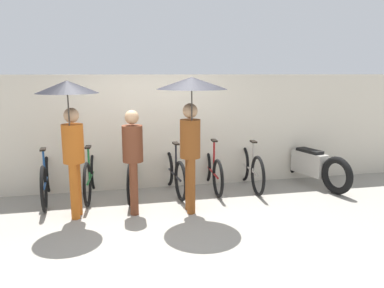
% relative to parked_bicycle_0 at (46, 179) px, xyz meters
% --- Properties ---
extents(ground_plane, '(30.00, 30.00, 0.00)m').
position_rel_parked_bicycle_0_xyz_m(ground_plane, '(1.87, -1.47, -0.39)').
color(ground_plane, gray).
extents(back_wall, '(12.98, 0.12, 2.18)m').
position_rel_parked_bicycle_0_xyz_m(back_wall, '(1.87, 0.43, 0.70)').
color(back_wall, beige).
rests_on(back_wall, ground).
extents(parked_bicycle_0, '(0.44, 1.83, 0.98)m').
position_rel_parked_bicycle_0_xyz_m(parked_bicycle_0, '(0.00, 0.00, 0.00)').
color(parked_bicycle_0, black).
rests_on(parked_bicycle_0, ground).
extents(parked_bicycle_1, '(0.44, 1.72, 1.07)m').
position_rel_parked_bicycle_0_xyz_m(parked_bicycle_1, '(0.75, 0.06, -0.00)').
color(parked_bicycle_1, black).
rests_on(parked_bicycle_1, ground).
extents(parked_bicycle_2, '(0.47, 1.80, 1.07)m').
position_rel_parked_bicycle_0_xyz_m(parked_bicycle_2, '(1.50, 0.02, -0.01)').
color(parked_bicycle_2, black).
rests_on(parked_bicycle_2, ground).
extents(parked_bicycle_3, '(0.44, 1.67, 0.98)m').
position_rel_parked_bicycle_0_xyz_m(parked_bicycle_3, '(2.25, -0.01, -0.02)').
color(parked_bicycle_3, black).
rests_on(parked_bicycle_3, ground).
extents(parked_bicycle_4, '(0.44, 1.69, 1.03)m').
position_rel_parked_bicycle_0_xyz_m(parked_bicycle_4, '(3.00, 0.06, -0.03)').
color(parked_bicycle_4, black).
rests_on(parked_bicycle_4, ground).
extents(parked_bicycle_5, '(0.44, 1.72, 1.09)m').
position_rel_parked_bicycle_0_xyz_m(parked_bicycle_5, '(3.75, -0.02, -0.01)').
color(parked_bicycle_5, black).
rests_on(parked_bicycle_5, ground).
extents(pedestrian_leading, '(0.89, 0.89, 2.10)m').
position_rel_parked_bicycle_0_xyz_m(pedestrian_leading, '(0.56, -0.97, 1.20)').
color(pedestrian_leading, '#B25619').
rests_on(pedestrian_leading, ground).
extents(pedestrian_center, '(0.32, 0.32, 1.65)m').
position_rel_parked_bicycle_0_xyz_m(pedestrian_center, '(1.45, -0.90, 0.57)').
color(pedestrian_center, brown).
rests_on(pedestrian_center, ground).
extents(pedestrian_trailing, '(1.06, 1.06, 2.15)m').
position_rel_parked_bicycle_0_xyz_m(pedestrian_trailing, '(2.34, -1.14, 1.32)').
color(pedestrian_trailing, brown).
rests_on(pedestrian_trailing, ground).
extents(motorcycle, '(0.79, 2.08, 0.92)m').
position_rel_parked_bicycle_0_xyz_m(motorcycle, '(4.98, -0.06, 0.00)').
color(motorcycle, black).
rests_on(motorcycle, ground).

